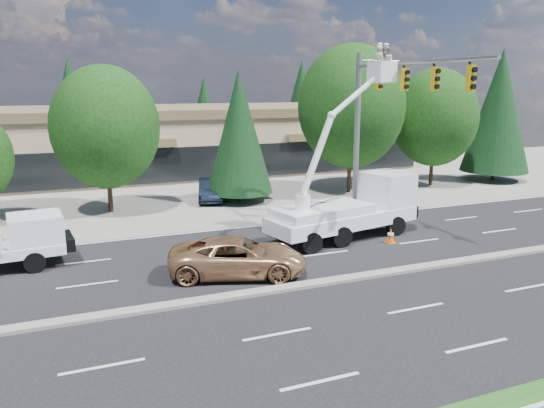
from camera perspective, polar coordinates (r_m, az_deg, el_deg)
name	(u,v)px	position (r m, az deg, el deg)	size (l,w,h in m)	color
ground	(242,296)	(18.99, -3.20, -9.85)	(140.00, 140.00, 0.00)	black
concrete_apron	(149,193)	(37.76, -13.12, 1.18)	(140.00, 22.00, 0.01)	gray
road_median	(242,294)	(18.97, -3.20, -9.68)	(120.00, 0.55, 0.12)	gray
strip_mall	(128,139)	(47.15, -15.25, 6.75)	(50.40, 15.40, 5.50)	tan
tree_front_d	(106,127)	(31.82, -17.47, 7.87)	(6.10, 6.10, 8.46)	#332114
tree_front_e	(239,132)	(33.49, -3.55, 7.74)	(4.20, 4.20, 8.28)	#332114
tree_front_f	(351,107)	(36.74, 8.53, 10.33)	(7.26, 7.26, 10.07)	#332114
tree_front_g	(435,117)	(40.77, 17.10, 8.89)	(6.18, 6.18, 8.58)	#332114
tree_front_h	(499,111)	(44.77, 23.19, 9.21)	(5.11, 5.11, 10.07)	#332114
tree_back_b	(71,105)	(58.69, -20.83, 9.96)	(5.11, 5.11, 10.07)	#332114
tree_back_c	(205,112)	(60.75, -7.27, 9.79)	(4.18, 4.18, 8.23)	#332114
tree_back_d	(301,101)	(64.84, 3.19, 11.02)	(5.23, 5.23, 10.31)	#332114
signal_mast	(380,109)	(28.41, 11.54, 9.93)	(2.76, 10.16, 9.00)	gray
utility_pickup	(1,249)	(23.86, -27.16, -4.32)	(5.71, 2.59, 2.13)	white
bucket_truck	(355,197)	(26.09, 8.90, 0.75)	(8.12, 3.86, 9.24)	white
traffic_cone_b	(183,258)	(22.19, -9.53, -5.72)	(0.40, 0.40, 0.70)	#F95807
traffic_cone_c	(205,256)	(22.31, -7.22, -5.54)	(0.40, 0.40, 0.70)	#F95807
traffic_cone_d	(391,236)	(25.61, 12.64, -3.37)	(0.40, 0.40, 0.70)	#F95807
minivan	(238,257)	(20.74, -3.68, -5.71)	(2.45, 5.32, 1.48)	tan
parked_car_east	(211,190)	(34.47, -6.60, 1.55)	(1.50, 4.30, 1.42)	black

